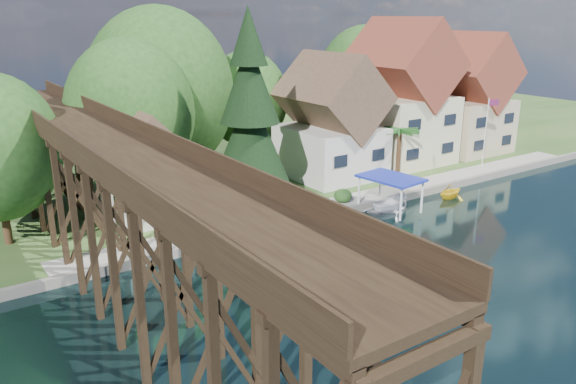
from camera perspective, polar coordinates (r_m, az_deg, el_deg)
name	(u,v)px	position (r m, az deg, el deg)	size (l,w,h in m)	color
ground	(400,258)	(36.05, 11.32, -6.59)	(140.00, 140.00, 0.00)	black
bank	(179,150)	(63.17, -11.05, 4.19)	(140.00, 52.00, 0.50)	#2A4B1E
seawall	(363,207)	(43.87, 7.66, -1.51)	(60.00, 0.40, 0.62)	slate
promenade	(371,195)	(46.00, 8.46, -0.35)	(50.00, 2.60, 0.06)	gray
trestle_bridge	(112,201)	(30.40, -17.44, -0.88)	(4.12, 44.18, 9.30)	black
house_left	(331,125)	(50.42, 4.39, 6.79)	(7.64, 8.64, 11.02)	beige
house_center	(400,102)	(56.53, 11.35, 8.99)	(8.65, 9.18, 13.89)	beige
house_right	(465,101)	(62.99, 17.50, 8.80)	(8.15, 8.64, 12.45)	tan
shed	(143,174)	(40.81, -14.51, 1.78)	(5.09, 5.40, 7.85)	beige
bg_trees	(242,99)	(51.04, -4.66, 9.36)	(49.90, 13.30, 10.57)	#382314
shrubs	(260,212)	(39.65, -2.86, -2.06)	(15.76, 2.47, 1.70)	#1C4017
conifer	(250,115)	(41.01, -3.89, 7.76)	(5.97, 5.97, 14.70)	#382314
palm_tree	(400,132)	(50.76, 11.30, 6.00)	(4.32, 4.32, 4.74)	#382314
flagpole	(487,126)	(55.79, 19.61, 6.31)	(0.98, 0.46, 6.69)	white
tugboat	(301,231)	(37.93, 1.34, -3.95)	(3.28, 2.64, 2.09)	#B7120C
boat_white_a	(391,207)	(43.67, 10.39, -1.53)	(3.15, 4.41, 0.91)	silver
boat_canopy	(390,198)	(43.25, 10.30, -0.60)	(3.82, 4.92, 2.93)	silver
boat_yellow	(451,190)	(48.24, 16.21, 0.18)	(2.25, 2.61, 1.37)	yellow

